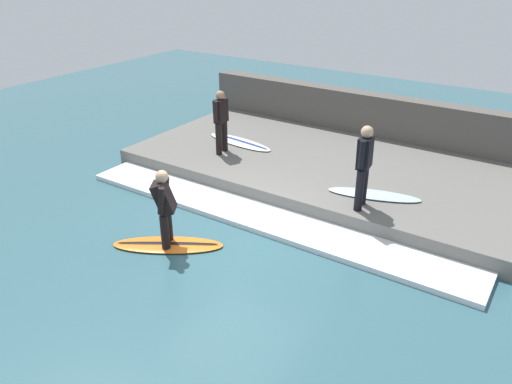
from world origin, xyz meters
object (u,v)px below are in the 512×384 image
surfer_waiting_near (221,119)px  surfboard_waiting_far (374,195)px  surfboard_waiting_near (240,142)px  surfboard_riding (168,245)px  surfer_riding (164,204)px  surfer_waiting_far (364,163)px

surfer_waiting_near → surfboard_waiting_far: (-0.23, -4.01, -0.83)m
surfboard_waiting_near → surfboard_waiting_far: 4.15m
surfboard_riding → surfer_riding: (-0.00, 0.00, 0.83)m
surfer_waiting_near → surfboard_waiting_near: bearing=1.1°
surfboard_waiting_near → surfer_waiting_far: (-1.60, -3.97, 0.89)m
surfer_riding → surfboard_waiting_far: size_ratio=0.75×
surfer_waiting_near → surfboard_waiting_far: bearing=-93.3°
surfer_waiting_near → surfboard_waiting_far: 4.10m
surfer_riding → surfboard_waiting_near: (4.30, 1.43, -0.47)m
surfboard_waiting_far → surfer_waiting_far: bearing=174.4°
surfer_waiting_far → surfboard_waiting_far: 1.07m
surfer_waiting_far → surfboard_waiting_far: surfer_waiting_far is taller
surfboard_riding → surfboard_waiting_far: 4.21m
surfboard_riding → surfer_waiting_far: (2.70, -2.54, 1.26)m
surfboard_riding → surfer_waiting_near: size_ratio=1.31×
surfer_waiting_far → surfer_waiting_near: bearing=78.3°
surfer_waiting_near → surfboard_waiting_near: size_ratio=0.75×
surfer_waiting_far → surfboard_waiting_near: bearing=68.1°
surfboard_riding → surfer_waiting_near: (3.53, 1.42, 1.20)m
surfer_riding → surfboard_waiting_near: surfer_riding is taller
surfer_riding → surfer_waiting_far: (2.70, -2.54, 0.43)m
surfer_waiting_far → surfboard_waiting_far: size_ratio=0.86×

